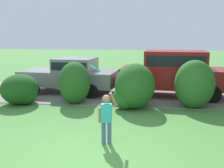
% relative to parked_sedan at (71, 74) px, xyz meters
% --- Properties ---
extents(ground_plane, '(80.00, 80.00, 0.00)m').
position_rel_parked_sedan_xyz_m(ground_plane, '(2.19, -6.55, -0.85)').
color(ground_plane, '#518E42').
extents(driveway_strip, '(28.00, 4.40, 0.02)m').
position_rel_parked_sedan_xyz_m(driveway_strip, '(2.19, 0.00, -0.84)').
color(driveway_strip, gray).
rests_on(driveway_strip, ground).
extents(shrub_near_tree, '(1.37, 1.55, 1.13)m').
position_rel_parked_sedan_xyz_m(shrub_near_tree, '(-1.32, -2.19, -0.32)').
color(shrub_near_tree, '#1E511C').
rests_on(shrub_near_tree, ground).
extents(shrub_centre_left, '(1.17, 1.28, 1.59)m').
position_rel_parked_sedan_xyz_m(shrub_centre_left, '(0.68, -1.88, -0.05)').
color(shrub_centre_left, '#286023').
rests_on(shrub_centre_left, ground).
extents(shrub_centre, '(1.47, 1.67, 1.60)m').
position_rel_parked_sedan_xyz_m(shrub_centre, '(2.91, -2.24, -0.11)').
color(shrub_centre, '#286023').
rests_on(shrub_centre, ground).
extents(shrub_centre_right, '(1.40, 1.14, 1.71)m').
position_rel_parked_sedan_xyz_m(shrub_centre_right, '(5.04, -1.95, 0.01)').
color(shrub_centre_right, '#33702B').
rests_on(shrub_centre_right, ground).
extents(parked_sedan, '(4.53, 2.37, 1.56)m').
position_rel_parked_sedan_xyz_m(parked_sedan, '(0.00, 0.00, 0.00)').
color(parked_sedan, gray).
rests_on(parked_sedan, ground).
extents(parked_suv, '(4.82, 2.37, 1.92)m').
position_rel_parked_sedan_xyz_m(parked_suv, '(4.52, -0.11, 0.23)').
color(parked_suv, maroon).
rests_on(parked_suv, ground).
extents(child_thrower, '(0.44, 0.29, 1.29)m').
position_rel_parked_sedan_xyz_m(child_thrower, '(2.46, -5.60, -0.13)').
color(child_thrower, '#4C608C').
rests_on(child_thrower, ground).
extents(frisbee, '(0.29, 0.28, 0.24)m').
position_rel_parked_sedan_xyz_m(frisbee, '(2.11, -5.14, 0.92)').
color(frisbee, '#1EB7B2').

